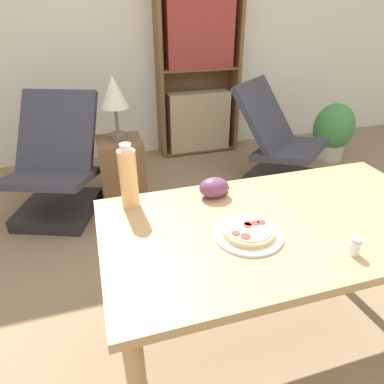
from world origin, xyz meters
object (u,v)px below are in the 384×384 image
object	(u,v)px
salt_shaker	(355,247)
drink_bottle	(128,178)
lounge_chair_far	(278,154)
table_lamp	(114,95)
side_table	(122,171)
grape_bunch	(214,188)
lounge_chair_near	(56,179)
pizza_on_plate	(248,232)
potted_plant_floor	(333,131)
bookshelf	(199,77)

from	to	relation	value
salt_shaker	drink_bottle	bearing A→B (deg)	141.60
salt_shaker	lounge_chair_far	distance (m)	1.98
drink_bottle	table_lamp	distance (m)	1.32
drink_bottle	lounge_chair_far	bearing A→B (deg)	40.74
side_table	grape_bunch	bearing A→B (deg)	-78.24
drink_bottle	lounge_chair_near	world-z (taller)	drink_bottle
pizza_on_plate	lounge_chair_far	world-z (taller)	lounge_chair_far
side_table	lounge_chair_near	bearing A→B (deg)	-175.54
lounge_chair_far	potted_plant_floor	distance (m)	0.88
grape_bunch	potted_plant_floor	distance (m)	2.52
potted_plant_floor	pizza_on_plate	bearing A→B (deg)	-134.58
pizza_on_plate	drink_bottle	distance (m)	0.51
lounge_chair_far	table_lamp	world-z (taller)	table_lamp
pizza_on_plate	grape_bunch	size ratio (longest dim) A/B	1.91
pizza_on_plate	lounge_chair_near	xyz separation A→B (m)	(-0.80, 1.61, -0.46)
grape_bunch	lounge_chair_near	xyz separation A→B (m)	(-0.78, 1.31, -0.49)
pizza_on_plate	drink_bottle	size ratio (longest dim) A/B	0.93
pizza_on_plate	side_table	size ratio (longest dim) A/B	0.47
lounge_chair_far	side_table	bearing A→B (deg)	137.30
drink_bottle	lounge_chair_near	distance (m)	1.46
lounge_chair_near	bookshelf	bearing A→B (deg)	53.31
drink_bottle	salt_shaker	size ratio (longest dim) A/B	4.32
grape_bunch	drink_bottle	world-z (taller)	drink_bottle
salt_shaker	bookshelf	bearing A→B (deg)	83.16
bookshelf	potted_plant_floor	world-z (taller)	bookshelf
lounge_chair_near	side_table	bearing A→B (deg)	25.22
side_table	potted_plant_floor	size ratio (longest dim) A/B	0.91
lounge_chair_far	drink_bottle	bearing A→B (deg)	-178.46
pizza_on_plate	grape_bunch	distance (m)	0.30
bookshelf	side_table	size ratio (longest dim) A/B	3.28
lounge_chair_near	lounge_chair_far	world-z (taller)	same
lounge_chair_near	table_lamp	size ratio (longest dim) A/B	1.90
drink_bottle	lounge_chair_near	bearing A→B (deg)	108.45
grape_bunch	bookshelf	bearing A→B (deg)	73.94
lounge_chair_near	bookshelf	xyz separation A→B (m)	(1.42, 0.90, 0.51)
pizza_on_plate	lounge_chair_far	bearing A→B (deg)	55.88
drink_bottle	bookshelf	distance (m)	2.40
table_lamp	potted_plant_floor	xyz separation A→B (m)	(2.17, 0.25, -0.57)
lounge_chair_far	side_table	world-z (taller)	lounge_chair_far
drink_bottle	potted_plant_floor	size ratio (longest dim) A/B	0.46
salt_shaker	lounge_chair_far	bearing A→B (deg)	66.40
grape_bunch	bookshelf	size ratio (longest dim) A/B	0.07
lounge_chair_near	potted_plant_floor	size ratio (longest dim) A/B	1.57
drink_bottle	table_lamp	bearing A→B (deg)	86.91
lounge_chair_near	side_table	distance (m)	0.50
pizza_on_plate	bookshelf	bearing A→B (deg)	76.22
bookshelf	drink_bottle	bearing A→B (deg)	-114.37
pizza_on_plate	drink_bottle	world-z (taller)	drink_bottle
pizza_on_plate	salt_shaker	bearing A→B (deg)	-33.83
lounge_chair_near	side_table	xyz separation A→B (m)	(0.50, 0.04, -0.02)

